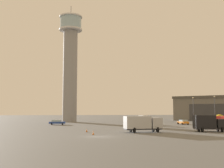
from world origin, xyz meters
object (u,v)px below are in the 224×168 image
object	(u,v)px
car_blue	(57,122)
truck_fuel_tanker_yellow	(220,119)
truck_flatbed_white	(146,120)
traffic_cone_near_left	(93,133)
truck_box_black	(208,123)
car_orange	(183,122)
light_post_north	(215,107)
truck_box_silver	(142,123)
truck_fuel_tanker_red	(220,121)
light_post_east	(193,107)
control_tower	(70,61)
traffic_cone_near_right	(87,130)

from	to	relation	value
car_blue	truck_fuel_tanker_yellow	bearing A→B (deg)	-6.90
truck_flatbed_white	traffic_cone_near_left	world-z (taller)	truck_flatbed_white
truck_box_black	truck_flatbed_white	xyz separation A→B (m)	(-5.67, 25.95, -0.43)
car_orange	truck_fuel_tanker_yellow	bearing A→B (deg)	-124.68
light_post_north	traffic_cone_near_left	world-z (taller)	light_post_north
truck_box_black	car_blue	distance (m)	43.78
truck_box_silver	light_post_north	xyz separation A→B (m)	(32.92, 35.36, 3.54)
truck_fuel_tanker_red	truck_box_black	bearing A→B (deg)	25.52
truck_fuel_tanker_red	truck_box_silver	xyz separation A→B (m)	(-20.25, -8.45, 0.08)
car_orange	truck_box_silver	bearing A→B (deg)	140.65
car_blue	light_post_east	size ratio (longest dim) A/B	0.54
control_tower	truck_fuel_tanker_yellow	bearing A→B (deg)	-32.13
truck_fuel_tanker_red	truck_box_silver	distance (m)	21.95
car_blue	light_post_east	bearing A→B (deg)	14.39
truck_box_silver	traffic_cone_near_left	world-z (taller)	truck_box_silver
truck_box_black	car_blue	bearing A→B (deg)	140.84
truck_fuel_tanker_yellow	traffic_cone_near_left	bearing A→B (deg)	-32.46
car_blue	truck_flatbed_white	bearing A→B (deg)	-8.67
control_tower	light_post_east	distance (m)	46.22
truck_flatbed_white	light_post_north	distance (m)	27.72
truck_box_silver	light_post_east	size ratio (longest dim) A/B	0.85
truck_fuel_tanker_yellow	traffic_cone_near_left	world-z (taller)	truck_fuel_tanker_yellow
control_tower	truck_flatbed_white	distance (m)	38.28
truck_flatbed_white	traffic_cone_near_right	distance (m)	29.46
truck_box_silver	light_post_north	size ratio (longest dim) A/B	0.83
truck_fuel_tanker_yellow	traffic_cone_near_right	xyz separation A→B (m)	(-38.27, -20.71, -1.33)
truck_box_black	truck_box_silver	bearing A→B (deg)	-175.49
truck_fuel_tanker_yellow	traffic_cone_near_right	world-z (taller)	truck_fuel_tanker_yellow
truck_box_black	light_post_north	bearing A→B (deg)	67.06
truck_box_black	truck_flatbed_white	size ratio (longest dim) A/B	0.99
truck_fuel_tanker_red	car_blue	bearing A→B (deg)	-55.35
truck_box_silver	truck_flatbed_white	bearing A→B (deg)	66.67
car_orange	light_post_north	distance (m)	16.51
car_blue	light_post_north	world-z (taller)	light_post_north
truck_fuel_tanker_yellow	car_orange	bearing A→B (deg)	-98.01
car_orange	traffic_cone_near_right	bearing A→B (deg)	126.18
truck_box_silver	light_post_north	distance (m)	48.44
control_tower	car_blue	world-z (taller)	control_tower
car_blue	traffic_cone_near_right	size ratio (longest dim) A/B	7.30
light_post_east	truck_box_silver	bearing A→B (deg)	-124.61
truck_fuel_tanker_red	truck_flatbed_white	distance (m)	21.47
traffic_cone_near_right	light_post_east	bearing A→B (deg)	44.91
control_tower	truck_fuel_tanker_yellow	size ratio (longest dim) A/B	6.94
light_post_east	light_post_north	world-z (taller)	light_post_north
truck_box_silver	truck_fuel_tanker_red	bearing A→B (deg)	15.23
truck_fuel_tanker_yellow	truck_box_black	bearing A→B (deg)	-11.16
light_post_east	traffic_cone_near_left	xyz separation A→B (m)	(-37.09, -44.22, -4.80)
truck_flatbed_white	traffic_cone_near_left	xyz separation A→B (m)	(-16.89, -29.95, -0.95)
truck_flatbed_white	truck_box_silver	world-z (taller)	truck_box_silver
car_blue	car_orange	distance (m)	36.85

